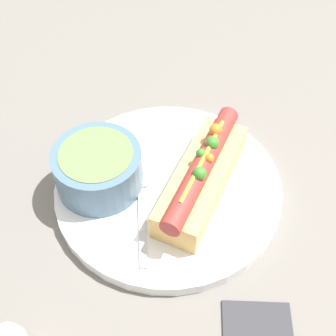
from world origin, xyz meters
name	(u,v)px	position (x,y,z in m)	size (l,w,h in m)	color
ground_plane	(168,192)	(0.00, 0.00, 0.00)	(4.00, 4.00, 0.00)	slate
dinner_plate	(168,188)	(0.00, 0.00, 0.01)	(0.29, 0.29, 0.02)	white
hot_dog	(202,176)	(0.02, -0.04, 0.04)	(0.19, 0.11, 0.07)	#DBAD60
soup_bowl	(98,167)	(-0.05, 0.07, 0.05)	(0.11, 0.11, 0.06)	slate
spoon	(141,187)	(-0.03, 0.02, 0.02)	(0.12, 0.12, 0.01)	#B7B7BC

